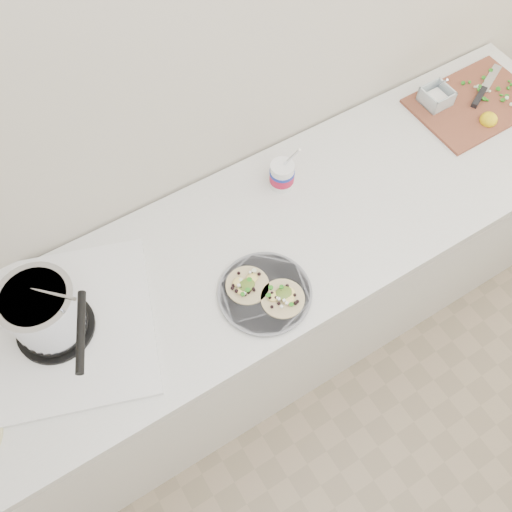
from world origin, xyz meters
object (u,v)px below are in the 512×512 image
tub (283,173)px  cutboard (472,100)px  stove (49,318)px  taco_plate (265,292)px

tub → cutboard: size_ratio=0.42×
stove → tub: size_ratio=3.62×
stove → cutboard: (1.67, 0.06, -0.07)m
stove → cutboard: stove is taller
taco_plate → cutboard: (1.09, 0.28, 0.00)m
cutboard → stove: bearing=-178.7°
stove → taco_plate: stove is taller
stove → taco_plate: 0.63m
cutboard → taco_plate: bearing=-166.4°
tub → cutboard: 0.82m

